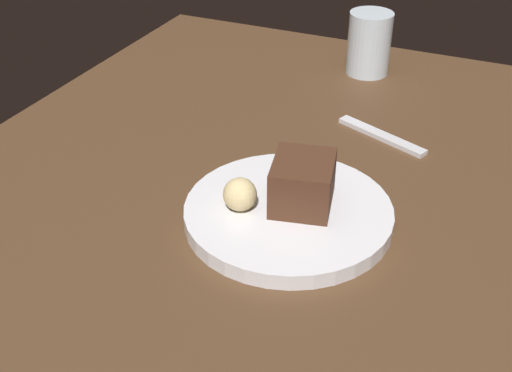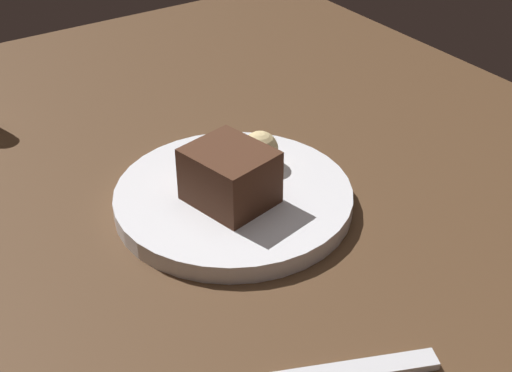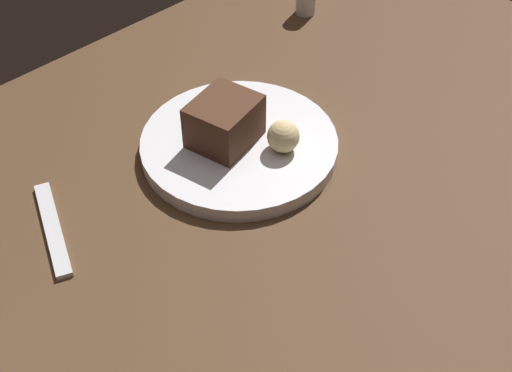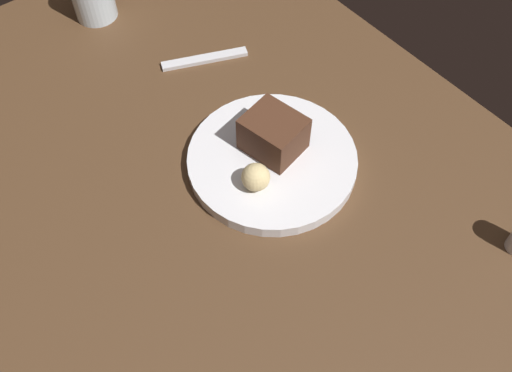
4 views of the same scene
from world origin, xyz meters
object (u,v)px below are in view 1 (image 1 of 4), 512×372
(chocolate_cake_slice, at_px, (303,183))
(dessert_plate, at_px, (288,214))
(bread_roll, at_px, (240,194))
(dessert_spoon, at_px, (381,136))
(water_glass, at_px, (369,43))

(chocolate_cake_slice, bearing_deg, dessert_plate, -42.08)
(bread_roll, xyz_separation_m, dessert_spoon, (-0.27, 0.10, -0.04))
(dessert_plate, relative_size, water_glass, 2.33)
(chocolate_cake_slice, bearing_deg, bread_roll, -58.00)
(chocolate_cake_slice, relative_size, bread_roll, 2.02)
(chocolate_cake_slice, height_order, dessert_spoon, chocolate_cake_slice)
(dessert_plate, height_order, chocolate_cake_slice, chocolate_cake_slice)
(bread_roll, distance_m, dessert_spoon, 0.29)
(dessert_plate, bearing_deg, dessert_spoon, 168.61)
(water_glass, bearing_deg, bread_roll, -1.66)
(dessert_plate, height_order, water_glass, water_glass)
(bread_roll, bearing_deg, chocolate_cake_slice, 122.00)
(bread_roll, xyz_separation_m, water_glass, (-0.50, 0.01, 0.01))
(dessert_plate, xyz_separation_m, water_glass, (-0.47, -0.04, 0.04))
(bread_roll, height_order, water_glass, water_glass)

